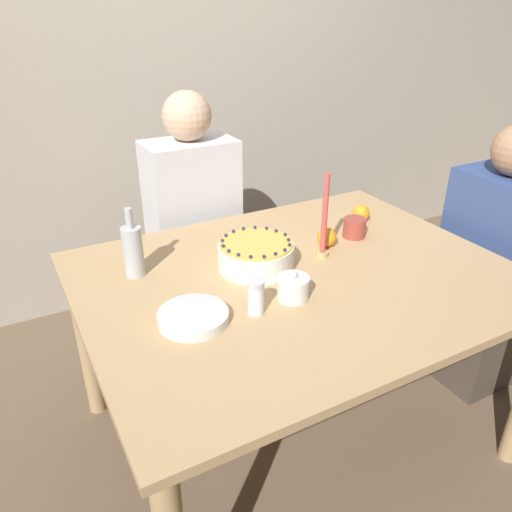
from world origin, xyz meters
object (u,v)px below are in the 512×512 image
object	(u,v)px
sugar_bowl	(293,288)
sugar_shaker	(256,297)
bottle	(133,250)
person_man_blue_shirt	(195,244)
cake	(256,255)
person_woman_floral	(488,279)
candle	(324,223)

from	to	relation	value
sugar_bowl	sugar_shaker	xyz separation A→B (m)	(-0.14, -0.02, 0.02)
bottle	person_man_blue_shirt	size ratio (longest dim) A/B	0.19
sugar_bowl	person_man_blue_shirt	xyz separation A→B (m)	(0.02, 0.89, -0.23)
cake	person_woman_floral	distance (m)	1.09
sugar_bowl	cake	bearing A→B (deg)	90.97
sugar_shaker	person_man_blue_shirt	bearing A→B (deg)	79.85
candle	person_man_blue_shirt	xyz separation A→B (m)	(-0.23, 0.70, -0.32)
cake	candle	distance (m)	0.27
sugar_bowl	candle	size ratio (longest dim) A/B	0.33
cake	sugar_bowl	distance (m)	0.24
sugar_shaker	candle	bearing A→B (deg)	28.42
person_woman_floral	sugar_bowl	bearing A→B (deg)	92.26
person_man_blue_shirt	candle	bearing A→B (deg)	108.21
person_woman_floral	sugar_shaker	bearing A→B (deg)	92.87
candle	sugar_bowl	bearing A→B (deg)	-142.13
candle	bottle	world-z (taller)	candle
person_man_blue_shirt	person_woman_floral	size ratio (longest dim) A/B	1.07
cake	sugar_shaker	bearing A→B (deg)	-118.61
candle	bottle	size ratio (longest dim) A/B	1.29
sugar_shaker	person_man_blue_shirt	xyz separation A→B (m)	(0.16, 0.91, -0.25)
person_man_blue_shirt	cake	bearing A→B (deg)	87.88
person_man_blue_shirt	person_woman_floral	world-z (taller)	person_man_blue_shirt
sugar_bowl	bottle	world-z (taller)	bottle
sugar_shaker	person_woman_floral	world-z (taller)	person_woman_floral
candle	person_woman_floral	world-z (taller)	person_woman_floral
cake	bottle	size ratio (longest dim) A/B	1.09
person_woman_floral	person_man_blue_shirt	bearing A→B (deg)	49.84
cake	bottle	distance (m)	0.42
cake	person_man_blue_shirt	bearing A→B (deg)	87.88
sugar_shaker	bottle	world-z (taller)	bottle
candle	bottle	bearing A→B (deg)	163.37
bottle	person_man_blue_shirt	distance (m)	0.71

